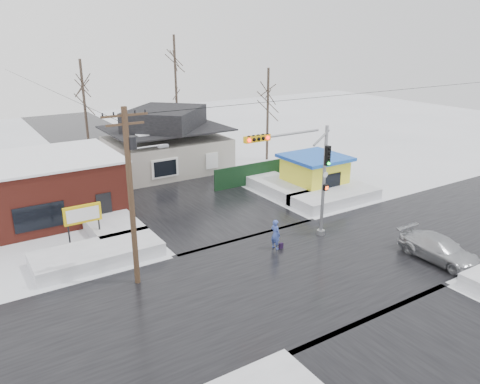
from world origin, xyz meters
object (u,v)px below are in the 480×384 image
marquee_sign (83,215)px  pedestrian (275,235)px  utility_pole (132,188)px  kiosk (314,173)px  car (439,249)px  traffic_signal (305,170)px

marquee_sign → pedestrian: (9.32, -6.60, -1.01)m
utility_pole → pedestrian: 9.28m
kiosk → pedestrian: kiosk is taller
utility_pole → pedestrian: (8.25, -0.61, -4.20)m
marquee_sign → car: marquee_sign is taller
traffic_signal → car: bearing=-52.9°
marquee_sign → car: 20.61m
kiosk → utility_pole: bearing=-159.6°
pedestrian → kiosk: bearing=-62.6°
utility_pole → car: (15.08, -6.76, -4.42)m
marquee_sign → kiosk: 18.51m
car → kiosk: bearing=80.0°
pedestrian → car: bearing=-142.4°
traffic_signal → car: size_ratio=1.48×
traffic_signal → utility_pole: utility_pole is taller
utility_pole → car: 17.10m
traffic_signal → pedestrian: bearing=-178.0°
pedestrian → car: (6.83, -6.15, -0.22)m
traffic_signal → kiosk: (7.07, 7.03, -3.08)m
kiosk → car: bearing=-100.1°
utility_pole → kiosk: 18.95m
traffic_signal → kiosk: size_ratio=1.52×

